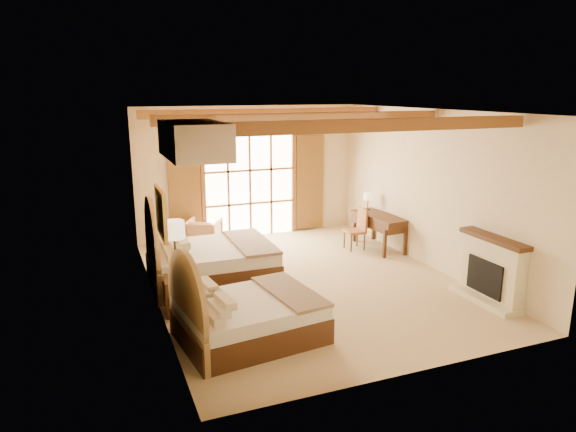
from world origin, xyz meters
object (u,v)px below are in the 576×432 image
bed_far (203,260)px  armchair (204,234)px  bed_near (240,315)px  nightstand (181,295)px  desk (379,230)px

bed_far → armchair: 2.26m
bed_near → nightstand: (-0.63, 1.28, -0.09)m
bed_near → desk: (4.24, 3.18, 0.03)m
desk → nightstand: bearing=-164.6°
bed_near → desk: bed_near is taller
nightstand → armchair: 3.58m
nightstand → bed_near: bearing=-57.6°
bed_near → nightstand: bed_near is taller
bed_far → desk: size_ratio=1.52×
bed_far → nightstand: 1.36m
bed_near → armchair: bed_near is taller
nightstand → desk: bearing=27.4°
bed_near → nightstand: size_ratio=3.58×
desk → bed_far: bearing=-176.4°
bed_near → armchair: 4.70m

